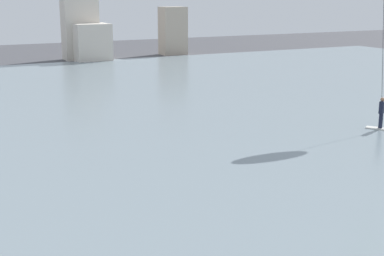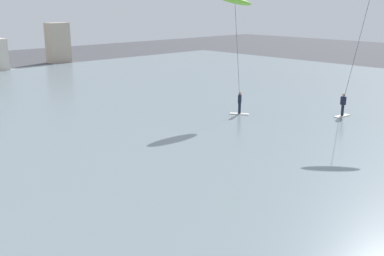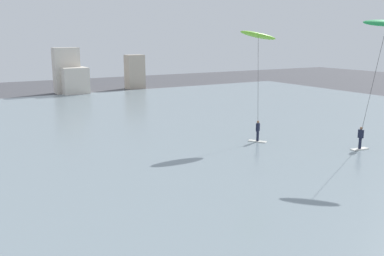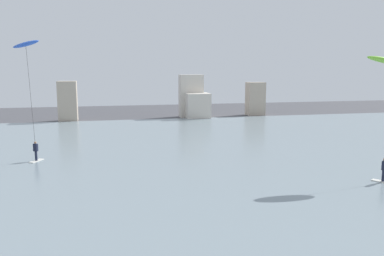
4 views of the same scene
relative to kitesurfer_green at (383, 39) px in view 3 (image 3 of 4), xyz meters
The scene contains 4 objects.
water_bay 23.38m from the kitesurfer_green, 132.69° to the left, with size 84.00×52.00×0.10m, color gray.
far_shore_buildings 45.31m from the kitesurfer_green, 103.89° to the left, with size 31.64×4.44×6.56m.
kitesurfer_green is the anchor object (origin of this frame).
kitesurfer_lime 9.05m from the kitesurfer_green, 111.54° to the left, with size 3.32×3.01×8.50m.
Camera 3 is at (-9.37, -2.33, 7.89)m, focal length 38.90 mm.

